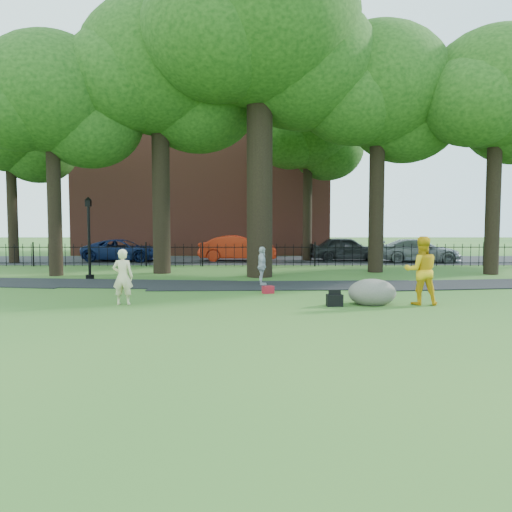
{
  "coord_description": "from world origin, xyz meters",
  "views": [
    {
      "loc": [
        -0.2,
        -14.47,
        2.4
      ],
      "look_at": [
        -0.17,
        2.0,
        1.25
      ],
      "focal_mm": 35.0,
      "sensor_mm": 36.0,
      "label": 1
    }
  ],
  "objects_px": {
    "big_tree": "(263,37)",
    "woman": "(123,277)",
    "lamppost": "(89,239)",
    "boulder": "(372,291)",
    "red_sedan": "(238,248)",
    "man": "(421,271)"
  },
  "relations": [
    {
      "from": "man",
      "to": "lamppost",
      "type": "height_order",
      "value": "lamppost"
    },
    {
      "from": "woman",
      "to": "red_sedan",
      "type": "relative_size",
      "value": 0.35
    },
    {
      "from": "woman",
      "to": "lamppost",
      "type": "relative_size",
      "value": 0.47
    },
    {
      "from": "boulder",
      "to": "man",
      "type": "bearing_deg",
      "value": -0.38
    },
    {
      "from": "man",
      "to": "boulder",
      "type": "relative_size",
      "value": 1.43
    },
    {
      "from": "boulder",
      "to": "red_sedan",
      "type": "height_order",
      "value": "red_sedan"
    },
    {
      "from": "boulder",
      "to": "lamppost",
      "type": "height_order",
      "value": "lamppost"
    },
    {
      "from": "boulder",
      "to": "red_sedan",
      "type": "xyz_separation_m",
      "value": [
        -4.4,
        15.69,
        0.37
      ]
    },
    {
      "from": "big_tree",
      "to": "lamppost",
      "type": "height_order",
      "value": "big_tree"
    },
    {
      "from": "man",
      "to": "lamppost",
      "type": "relative_size",
      "value": 0.58
    },
    {
      "from": "big_tree",
      "to": "man",
      "type": "bearing_deg",
      "value": -58.72
    },
    {
      "from": "man",
      "to": "big_tree",
      "type": "bearing_deg",
      "value": -53.43
    },
    {
      "from": "lamppost",
      "to": "red_sedan",
      "type": "height_order",
      "value": "lamppost"
    },
    {
      "from": "big_tree",
      "to": "woman",
      "type": "xyz_separation_m",
      "value": [
        -4.13,
        -7.32,
        -9.34
      ]
    },
    {
      "from": "lamppost",
      "to": "woman",
      "type": "bearing_deg",
      "value": -63.68
    },
    {
      "from": "boulder",
      "to": "red_sedan",
      "type": "distance_m",
      "value": 16.3
    },
    {
      "from": "lamppost",
      "to": "red_sedan",
      "type": "relative_size",
      "value": 0.73
    },
    {
      "from": "big_tree",
      "to": "woman",
      "type": "bearing_deg",
      "value": -119.43
    },
    {
      "from": "woman",
      "to": "boulder",
      "type": "height_order",
      "value": "woman"
    },
    {
      "from": "boulder",
      "to": "big_tree",
      "type": "bearing_deg",
      "value": 112.61
    },
    {
      "from": "big_tree",
      "to": "woman",
      "type": "height_order",
      "value": "big_tree"
    },
    {
      "from": "woman",
      "to": "red_sedan",
      "type": "xyz_separation_m",
      "value": [
        2.78,
        15.7,
        -0.04
      ]
    }
  ]
}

